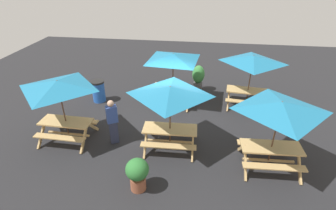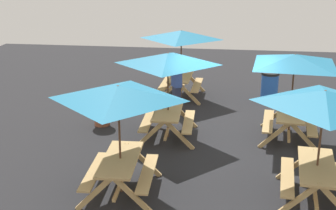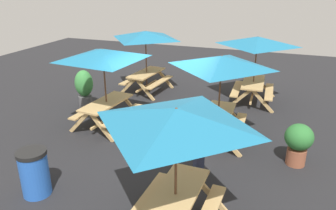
{
  "view_description": "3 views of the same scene",
  "coord_description": "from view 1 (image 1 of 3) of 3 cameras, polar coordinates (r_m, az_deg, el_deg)",
  "views": [
    {
      "loc": [
        1.09,
        -8.63,
        5.67
      ],
      "look_at": [
        -0.08,
        -0.11,
        0.9
      ],
      "focal_mm": 28.0,
      "sensor_mm": 36.0,
      "label": 1
    },
    {
      "loc": [
        11.81,
        0.14,
        4.76
      ],
      "look_at": [
        0.17,
        -1.44,
        0.9
      ],
      "focal_mm": 50.0,
      "sensor_mm": 36.0,
      "label": 2
    },
    {
      "loc": [
        -7.78,
        -2.93,
        4.13
      ],
      "look_at": [
        -0.08,
        -0.11,
        0.9
      ],
      "focal_mm": 35.0,
      "sensor_mm": 36.0,
      "label": 3
    }
  ],
  "objects": [
    {
      "name": "picnic_table_1",
      "position": [
        7.92,
        23.21,
        -1.29
      ],
      "size": [
        2.08,
        2.08,
        2.34
      ],
      "rotation": [
        0.0,
        0.0,
        0.04
      ],
      "color": "tan",
      "rests_on": "ground"
    },
    {
      "name": "trash_bin_blue",
      "position": [
        12.24,
        -14.89,
        2.96
      ],
      "size": [
        0.59,
        0.59,
        0.98
      ],
      "color": "blue",
      "rests_on": "ground"
    },
    {
      "name": "picnic_table_2",
      "position": [
        11.1,
        1.12,
        9.63
      ],
      "size": [
        2.81,
        2.81,
        2.34
      ],
      "rotation": [
        0.0,
        0.0,
        -0.1
      ],
      "color": "tan",
      "rests_on": "ground"
    },
    {
      "name": "picnic_table_0",
      "position": [
        8.13,
        0.47,
        2.08
      ],
      "size": [
        2.06,
        2.06,
        2.34
      ],
      "rotation": [
        0.0,
        0.0,
        0.03
      ],
      "color": "tan",
      "rests_on": "ground"
    },
    {
      "name": "picnic_table_4",
      "position": [
        9.25,
        -22.7,
        3.18
      ],
      "size": [
        2.05,
        2.05,
        2.34
      ],
      "rotation": [
        0.0,
        0.0,
        -0.03
      ],
      "color": "tan",
      "rests_on": "ground"
    },
    {
      "name": "picnic_table_3",
      "position": [
        11.37,
        17.92,
        8.7
      ],
      "size": [
        2.2,
        2.2,
        2.34
      ],
      "rotation": [
        0.0,
        0.0,
        -0.1
      ],
      "color": "tan",
      "rests_on": "ground"
    },
    {
      "name": "person_standing",
      "position": [
        9.11,
        -11.98,
        -3.4
      ],
      "size": [
        0.42,
        0.37,
        1.67
      ],
      "rotation": [
        0.0,
        0.0,
        0.51
      ],
      "color": "#2D334C",
      "rests_on": "ground"
    },
    {
      "name": "potted_plant_1",
      "position": [
        7.43,
        -6.68,
        -14.43
      ],
      "size": [
        0.64,
        0.64,
        1.02
      ],
      "color": "#935138",
      "rests_on": "ground"
    },
    {
      "name": "ground_plane",
      "position": [
        10.39,
        0.54,
        -4.09
      ],
      "size": [
        24.0,
        24.0,
        0.0
      ],
      "primitive_type": "plane",
      "color": "#232326",
      "rests_on": "ground"
    },
    {
      "name": "potted_plant_0",
      "position": [
        12.86,
        6.61,
        6.12
      ],
      "size": [
        0.59,
        0.59,
        1.28
      ],
      "color": "#59595B",
      "rests_on": "ground"
    }
  ]
}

